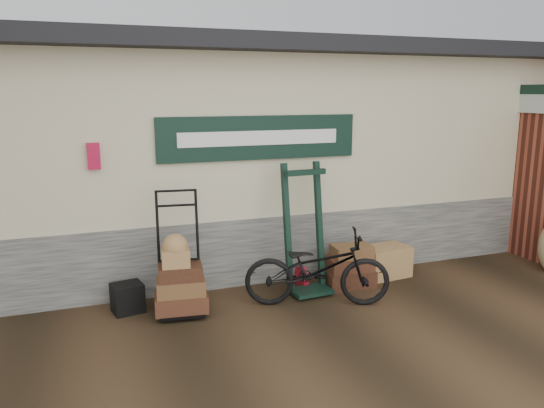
{
  "coord_description": "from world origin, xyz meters",
  "views": [
    {
      "loc": [
        -2.45,
        -5.38,
        2.52
      ],
      "look_at": [
        -0.16,
        0.9,
        1.1
      ],
      "focal_mm": 35.0,
      "sensor_mm": 36.0,
      "label": 1
    }
  ],
  "objects_px": {
    "green_barrow": "(305,229)",
    "bicycle": "(317,265)",
    "suitcase_stack": "(349,265)",
    "wicker_hamper": "(385,261)",
    "porter_trolley": "(179,251)",
    "black_trunk": "(127,298)"
  },
  "relations": [
    {
      "from": "wicker_hamper",
      "to": "bicycle",
      "type": "height_order",
      "value": "bicycle"
    },
    {
      "from": "suitcase_stack",
      "to": "black_trunk",
      "type": "distance_m",
      "value": 2.83
    },
    {
      "from": "green_barrow",
      "to": "bicycle",
      "type": "relative_size",
      "value": 0.95
    },
    {
      "from": "suitcase_stack",
      "to": "bicycle",
      "type": "height_order",
      "value": "bicycle"
    },
    {
      "from": "porter_trolley",
      "to": "wicker_hamper",
      "type": "xyz_separation_m",
      "value": [
        2.89,
        0.2,
        -0.51
      ]
    },
    {
      "from": "porter_trolley",
      "to": "wicker_hamper",
      "type": "bearing_deg",
      "value": 11.14
    },
    {
      "from": "green_barrow",
      "to": "bicycle",
      "type": "xyz_separation_m",
      "value": [
        -0.05,
        -0.47,
        -0.32
      ]
    },
    {
      "from": "wicker_hamper",
      "to": "green_barrow",
      "type": "bearing_deg",
      "value": -174.33
    },
    {
      "from": "porter_trolley",
      "to": "green_barrow",
      "type": "bearing_deg",
      "value": 9.84
    },
    {
      "from": "suitcase_stack",
      "to": "wicker_hamper",
      "type": "bearing_deg",
      "value": 14.92
    },
    {
      "from": "green_barrow",
      "to": "suitcase_stack",
      "type": "distance_m",
      "value": 0.82
    },
    {
      "from": "black_trunk",
      "to": "suitcase_stack",
      "type": "bearing_deg",
      "value": -2.76
    },
    {
      "from": "porter_trolley",
      "to": "wicker_hamper",
      "type": "distance_m",
      "value": 2.94
    },
    {
      "from": "suitcase_stack",
      "to": "porter_trolley",
      "type": "bearing_deg",
      "value": -179.25
    },
    {
      "from": "suitcase_stack",
      "to": "wicker_hamper",
      "type": "distance_m",
      "value": 0.68
    },
    {
      "from": "porter_trolley",
      "to": "suitcase_stack",
      "type": "distance_m",
      "value": 2.28
    },
    {
      "from": "green_barrow",
      "to": "black_trunk",
      "type": "height_order",
      "value": "green_barrow"
    },
    {
      "from": "porter_trolley",
      "to": "bicycle",
      "type": "distance_m",
      "value": 1.63
    },
    {
      "from": "suitcase_stack",
      "to": "wicker_hamper",
      "type": "relative_size",
      "value": 0.98
    },
    {
      "from": "wicker_hamper",
      "to": "suitcase_stack",
      "type": "bearing_deg",
      "value": -165.08
    },
    {
      "from": "green_barrow",
      "to": "bicycle",
      "type": "height_order",
      "value": "green_barrow"
    },
    {
      "from": "bicycle",
      "to": "wicker_hamper",
      "type": "bearing_deg",
      "value": -45.47
    }
  ]
}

